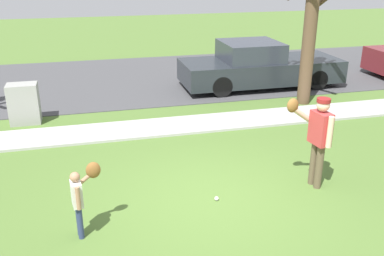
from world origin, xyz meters
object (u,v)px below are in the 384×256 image
person_child (81,193)px  parked_pickup_dark (258,67)px  person_adult (318,133)px  baseball (217,199)px  utility_cabinet (24,104)px  street_tree_near (311,18)px

person_child → parked_pickup_dark: (5.72, 7.09, -0.04)m
person_adult → baseball: (-1.88, -0.08, -1.02)m
utility_cabinet → street_tree_near: street_tree_near is taller
person_child → parked_pickup_dark: bearing=43.6°
person_adult → street_tree_near: size_ratio=0.37×
baseball → parked_pickup_dark: size_ratio=0.01×
person_child → parked_pickup_dark: parked_pickup_dark is taller
parked_pickup_dark → utility_cabinet: bearing=-166.0°
person_adult → utility_cabinet: (-5.48, 4.80, -0.54)m
baseball → street_tree_near: street_tree_near is taller
person_adult → utility_cabinet: 7.31m
baseball → street_tree_near: bearing=48.5°
person_adult → baseball: person_adult is taller
person_child → parked_pickup_dark: 9.11m
person_child → street_tree_near: 8.32m
person_adult → street_tree_near: 5.27m
street_tree_near → person_child: bearing=-141.2°
street_tree_near → parked_pickup_dark: bearing=107.4°
person_adult → parked_pickup_dark: bearing=-111.3°
utility_cabinet → street_tree_near: (7.72, -0.23, 1.92)m
baseball → street_tree_near: size_ratio=0.02×
baseball → parked_pickup_dark: (3.48, 6.65, 0.64)m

